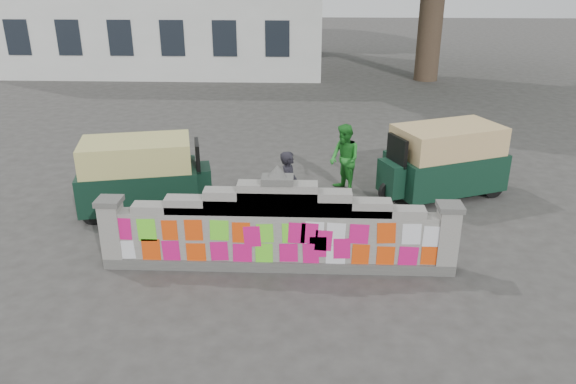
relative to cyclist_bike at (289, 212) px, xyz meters
name	(u,v)px	position (x,y,z in m)	size (l,w,h in m)	color
ground	(278,267)	(-0.14, -1.51, -0.45)	(100.00, 100.00, 0.00)	#383533
parapet_wall	(278,231)	(-0.14, -1.52, 0.30)	(6.48, 0.44, 2.01)	#4C4C49
cyclist_bike	(289,212)	(0.00, 0.00, 0.00)	(0.59, 1.69, 0.89)	black
cyclist_rider	(289,198)	(0.00, 0.00, 0.31)	(0.55, 0.36, 1.51)	black
pedestrian	(344,159)	(1.24, 2.25, 0.40)	(0.82, 0.64, 1.68)	#268C2B
rickshaw_left	(142,174)	(-3.32, 0.99, 0.41)	(3.07, 1.92, 1.65)	black
rickshaw_right	(443,160)	(3.58, 2.17, 0.44)	(3.15, 2.34, 1.70)	#103021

